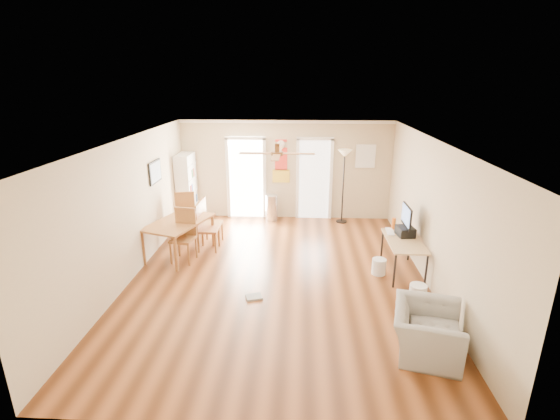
# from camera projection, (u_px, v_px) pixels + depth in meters

# --- Properties ---
(floor) EXTENTS (7.00, 7.00, 0.00)m
(floor) POSITION_uv_depth(u_px,v_px,m) (278.00, 277.00, 7.71)
(floor) COLOR brown
(floor) RESTS_ON ground
(ceiling) EXTENTS (5.50, 7.00, 0.00)m
(ceiling) POSITION_uv_depth(u_px,v_px,m) (278.00, 140.00, 6.90)
(ceiling) COLOR silver
(ceiling) RESTS_ON floor
(wall_back) EXTENTS (5.50, 0.04, 2.60)m
(wall_back) POSITION_uv_depth(u_px,v_px,m) (286.00, 170.00, 10.62)
(wall_back) COLOR beige
(wall_back) RESTS_ON floor
(wall_front) EXTENTS (5.50, 0.04, 2.60)m
(wall_front) POSITION_uv_depth(u_px,v_px,m) (258.00, 325.00, 3.98)
(wall_front) COLOR beige
(wall_front) RESTS_ON floor
(wall_left) EXTENTS (0.04, 7.00, 2.60)m
(wall_left) POSITION_uv_depth(u_px,v_px,m) (130.00, 210.00, 7.44)
(wall_left) COLOR beige
(wall_left) RESTS_ON floor
(wall_right) EXTENTS (0.04, 7.00, 2.60)m
(wall_right) POSITION_uv_depth(u_px,v_px,m) (433.00, 215.00, 7.16)
(wall_right) COLOR beige
(wall_right) RESTS_ON floor
(crown_molding) EXTENTS (5.50, 7.00, 0.08)m
(crown_molding) POSITION_uv_depth(u_px,v_px,m) (278.00, 143.00, 6.91)
(crown_molding) COLOR white
(crown_molding) RESTS_ON wall_back
(kitchen_doorway) EXTENTS (0.90, 0.10, 2.10)m
(kitchen_doorway) POSITION_uv_depth(u_px,v_px,m) (246.00, 179.00, 10.74)
(kitchen_doorway) COLOR white
(kitchen_doorway) RESTS_ON wall_back
(bathroom_doorway) EXTENTS (0.80, 0.10, 2.10)m
(bathroom_doorway) POSITION_uv_depth(u_px,v_px,m) (314.00, 180.00, 10.65)
(bathroom_doorway) COLOR white
(bathroom_doorway) RESTS_ON wall_back
(wall_decal) EXTENTS (0.46, 0.03, 1.10)m
(wall_decal) POSITION_uv_depth(u_px,v_px,m) (281.00, 161.00, 10.53)
(wall_decal) COLOR red
(wall_decal) RESTS_ON wall_back
(ac_grille) EXTENTS (0.50, 0.04, 0.60)m
(ac_grille) POSITION_uv_depth(u_px,v_px,m) (366.00, 156.00, 10.36)
(ac_grille) COLOR white
(ac_grille) RESTS_ON wall_back
(framed_poster) EXTENTS (0.04, 0.66, 0.48)m
(framed_poster) POSITION_uv_depth(u_px,v_px,m) (155.00, 172.00, 8.64)
(framed_poster) COLOR black
(framed_poster) RESTS_ON wall_left
(ceiling_fan) EXTENTS (1.24, 1.24, 0.20)m
(ceiling_fan) POSITION_uv_depth(u_px,v_px,m) (277.00, 153.00, 6.66)
(ceiling_fan) COLOR #593819
(ceiling_fan) RESTS_ON ceiling
(bookshelf) EXTENTS (0.52, 0.86, 1.79)m
(bookshelf) POSITION_uv_depth(u_px,v_px,m) (187.00, 188.00, 10.45)
(bookshelf) COLOR silver
(bookshelf) RESTS_ON floor
(dining_table) EXTENTS (1.35, 1.72, 0.76)m
(dining_table) POSITION_uv_depth(u_px,v_px,m) (180.00, 238.00, 8.58)
(dining_table) COLOR #9D6C32
(dining_table) RESTS_ON floor
(dining_chair_right_a) EXTENTS (0.44, 0.44, 1.04)m
(dining_chair_right_a) POSITION_uv_depth(u_px,v_px,m) (212.00, 222.00, 9.14)
(dining_chair_right_a) COLOR #9A6031
(dining_chair_right_a) RESTS_ON floor
(dining_chair_right_b) EXTENTS (0.44, 0.44, 1.05)m
(dining_chair_right_b) POSITION_uv_depth(u_px,v_px,m) (208.00, 227.00, 8.78)
(dining_chair_right_b) COLOR #AA6436
(dining_chair_right_b) RESTS_ON floor
(dining_chair_near) EXTENTS (0.51, 0.51, 1.09)m
(dining_chair_near) POSITION_uv_depth(u_px,v_px,m) (183.00, 236.00, 8.22)
(dining_chair_near) COLOR #A37134
(dining_chair_near) RESTS_ON floor
(dining_chair_far) EXTENTS (0.54, 0.54, 1.09)m
(dining_chair_far) POSITION_uv_depth(u_px,v_px,m) (186.00, 212.00, 9.72)
(dining_chair_far) COLOR #A56C35
(dining_chair_far) RESTS_ON floor
(trash_can) EXTENTS (0.38, 0.38, 0.69)m
(trash_can) POSITION_uv_depth(u_px,v_px,m) (272.00, 208.00, 10.66)
(trash_can) COLOR silver
(trash_can) RESTS_ON floor
(torchiere_lamp) EXTENTS (0.37, 0.37, 1.91)m
(torchiere_lamp) POSITION_uv_depth(u_px,v_px,m) (343.00, 187.00, 10.35)
(torchiere_lamp) COLOR black
(torchiere_lamp) RESTS_ON floor
(computer_desk) EXTENTS (0.64, 1.27, 0.68)m
(computer_desk) POSITION_uv_depth(u_px,v_px,m) (402.00, 257.00, 7.77)
(computer_desk) COLOR tan
(computer_desk) RESTS_ON floor
(imac) EXTENTS (0.24, 0.64, 0.59)m
(imac) POSITION_uv_depth(u_px,v_px,m) (406.00, 220.00, 7.87)
(imac) COLOR black
(imac) RESTS_ON computer_desk
(keyboard) EXTENTS (0.17, 0.43, 0.02)m
(keyboard) POSITION_uv_depth(u_px,v_px,m) (390.00, 231.00, 8.08)
(keyboard) COLOR silver
(keyboard) RESTS_ON computer_desk
(printer) EXTENTS (0.35, 0.39, 0.18)m
(printer) POSITION_uv_depth(u_px,v_px,m) (405.00, 231.00, 7.86)
(printer) COLOR black
(printer) RESTS_ON computer_desk
(orange_bottle) EXTENTS (0.10, 0.10, 0.23)m
(orange_bottle) POSITION_uv_depth(u_px,v_px,m) (394.00, 224.00, 8.20)
(orange_bottle) COLOR orange
(orange_bottle) RESTS_ON computer_desk
(wastebasket_a) EXTENTS (0.33, 0.33, 0.31)m
(wastebasket_a) POSITION_uv_depth(u_px,v_px,m) (379.00, 267.00, 7.78)
(wastebasket_a) COLOR silver
(wastebasket_a) RESTS_ON floor
(wastebasket_b) EXTENTS (0.33, 0.33, 0.33)m
(wastebasket_b) POSITION_uv_depth(u_px,v_px,m) (418.00, 294.00, 6.78)
(wastebasket_b) COLOR white
(wastebasket_b) RESTS_ON floor
(floor_cloth) EXTENTS (0.32, 0.28, 0.04)m
(floor_cloth) POSITION_uv_depth(u_px,v_px,m) (254.00, 297.00, 6.97)
(floor_cloth) COLOR #969792
(floor_cloth) RESTS_ON floor
(armchair) EXTENTS (1.11, 1.20, 0.66)m
(armchair) POSITION_uv_depth(u_px,v_px,m) (427.00, 331.00, 5.50)
(armchair) COLOR gray
(armchair) RESTS_ON floor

